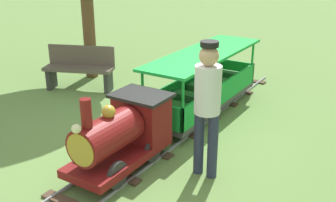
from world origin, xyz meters
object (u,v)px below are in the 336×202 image
Objects in this scene: passenger_car at (204,88)px; conductor_person at (207,100)px; park_bench at (80,68)px; locomotive at (123,132)px.

conductor_person reaches higher than passenger_car.
passenger_car is 2.02m from conductor_person.
park_bench is (2.52, 0.23, -0.00)m from passenger_car.
passenger_car reaches higher than park_bench.
conductor_person is at bearing 117.88° from passenger_car.
locomotive is 0.89× the size of conductor_person.
locomotive is at bearing 143.33° from park_bench.
conductor_person is at bearing 156.50° from park_bench.
locomotive is 3.14m from park_bench.
conductor_person is at bearing -157.18° from locomotive.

